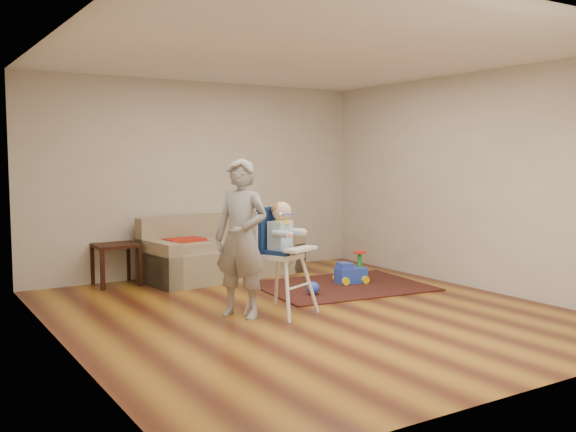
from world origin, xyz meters
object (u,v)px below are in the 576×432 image
high_chair (282,260)px  toy_ball (313,288)px  sofa (224,246)px  side_table (116,264)px  ride_on_toy (351,267)px  adult (241,239)px

high_chair → toy_ball: bearing=10.9°
sofa → side_table: bearing=163.3°
ride_on_toy → toy_ball: 0.91m
side_table → adult: size_ratio=0.33×
toy_ball → side_table: bearing=133.4°
sofa → ride_on_toy: 1.79m
side_table → high_chair: size_ratio=0.45×
high_chair → adult: adult is taller
toy_ball → sofa: bearing=102.2°
ride_on_toy → adult: 2.24m
sofa → ride_on_toy: bearing=-55.7°
sofa → high_chair: 2.25m
adult → toy_ball: bearing=77.4°
ride_on_toy → sofa: bearing=141.0°
ride_on_toy → high_chair: high_chair is taller
sofa → ride_on_toy: (1.19, -1.32, -0.20)m
ride_on_toy → high_chair: size_ratio=0.35×
sofa → adult: size_ratio=1.41×
high_chair → adult: (-0.42, 0.12, 0.24)m
toy_ball → high_chair: 1.06m
side_table → toy_ball: (1.79, -1.89, -0.17)m
side_table → adult: adult is taller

